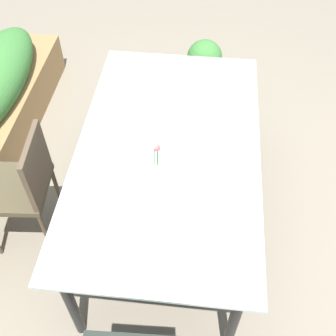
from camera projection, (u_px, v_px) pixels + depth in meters
name	position (u px, v px, depth m)	size (l,w,h in m)	color
ground_plane	(174.00, 219.00, 3.04)	(12.00, 12.00, 0.00)	#756B5B
dining_table	(168.00, 155.00, 2.49)	(1.85, 1.07, 0.77)	#B2C6C1
chair_far_side	(24.00, 184.00, 2.57)	(0.43, 0.43, 0.90)	#453C29
flower_vase	(157.00, 171.00, 2.19)	(0.08, 0.08, 0.30)	silver
potted_plant	(204.00, 66.00, 3.81)	(0.32, 0.32, 0.51)	gray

